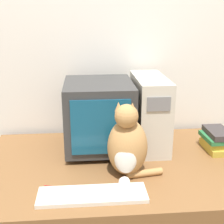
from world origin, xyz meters
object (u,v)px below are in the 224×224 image
object	(u,v)px
keyboard	(92,195)
cat	(127,145)
book_stack	(217,140)
pen	(60,188)
crt_monitor	(99,115)
computer_tower	(149,112)

from	to	relation	value
keyboard	cat	distance (m)	0.29
keyboard	book_stack	distance (m)	0.83
book_stack	pen	xyz separation A→B (m)	(-0.87, -0.34, -0.06)
crt_monitor	cat	distance (m)	0.34
computer_tower	cat	xyz separation A→B (m)	(-0.17, -0.34, -0.05)
book_stack	pen	bearing A→B (deg)	-158.66
crt_monitor	keyboard	xyz separation A→B (m)	(-0.05, -0.49, -0.19)
computer_tower	pen	xyz separation A→B (m)	(-0.49, -0.44, -0.20)
crt_monitor	book_stack	world-z (taller)	crt_monitor
cat	book_stack	world-z (taller)	cat
keyboard	book_stack	xyz separation A→B (m)	(0.72, 0.41, 0.05)
cat	pen	distance (m)	0.37
keyboard	pen	world-z (taller)	keyboard
cat	pen	bearing A→B (deg)	-147.68
computer_tower	book_stack	distance (m)	0.42
crt_monitor	pen	xyz separation A→B (m)	(-0.20, -0.42, -0.20)
crt_monitor	cat	size ratio (longest dim) A/B	1.13
book_stack	computer_tower	bearing A→B (deg)	164.39
cat	pen	world-z (taller)	cat
crt_monitor	keyboard	distance (m)	0.53
pen	computer_tower	bearing A→B (deg)	42.22
crt_monitor	pen	size ratio (longest dim) A/B	2.85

